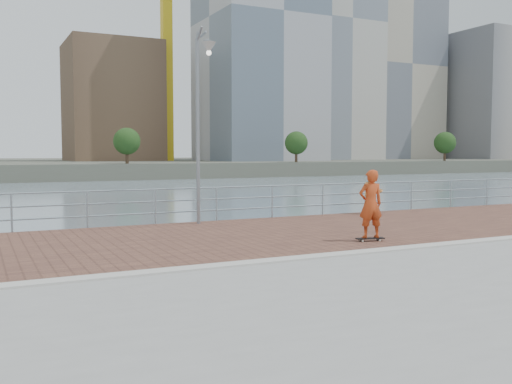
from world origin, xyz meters
name	(u,v)px	position (x,y,z in m)	size (l,w,h in m)	color
water	(298,353)	(0.00, 0.00, -2.00)	(400.00, 400.00, 0.00)	slate
brick_lane	(229,237)	(0.00, 3.60, 0.01)	(40.00, 6.80, 0.02)	brown
curb	(298,258)	(0.00, 0.00, 0.03)	(40.00, 0.40, 0.06)	#B7B5AD
far_shore	(6,166)	(0.00, 122.50, -0.75)	(320.00, 95.00, 2.50)	#4C5142
guardrail	(186,201)	(0.00, 7.00, 0.69)	(39.06, 0.06, 1.13)	#8C9EA8
street_lamp	(203,91)	(0.22, 6.08, 4.08)	(0.42, 1.22, 5.75)	gray
skateboard	(370,239)	(2.84, 1.27, 0.09)	(0.75, 0.34, 0.08)	black
skateboarder	(371,204)	(2.84, 1.27, 0.96)	(0.62, 0.41, 1.71)	#BC3F19
bystander	(372,193)	(6.81, 6.31, 0.80)	(0.75, 0.59, 1.55)	#EE9746
skyline	(172,46)	(31.29, 104.40, 24.13)	(233.00, 41.00, 64.45)	#ADA38E
shoreline_trees	(24,138)	(0.37, 77.00, 4.25)	(144.40, 5.20, 6.93)	#473323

